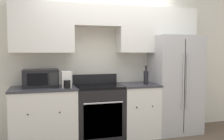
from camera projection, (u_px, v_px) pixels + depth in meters
wall_back at (108, 49)px, 4.43m from camera, size 8.00×0.39×2.60m
lower_cabinets_left at (44, 116)px, 3.93m from camera, size 1.02×0.64×0.91m
lower_cabinets_right at (138, 109)px, 4.36m from camera, size 0.64×0.64×0.91m
oven_range at (99, 112)px, 4.17m from camera, size 0.78×0.65×1.07m
refrigerator at (173, 84)px, 4.59m from camera, size 0.84×0.78×1.75m
microwave at (41, 78)px, 3.93m from camera, size 0.54×0.36×0.28m
bottle at (146, 77)px, 4.26m from camera, size 0.08×0.08×0.32m
paper_towel_holder at (66, 80)px, 3.84m from camera, size 0.15×0.23×0.26m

